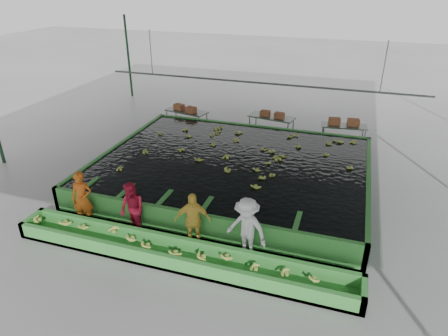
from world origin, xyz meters
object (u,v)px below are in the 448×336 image
(flotation_tank, at_px, (232,170))
(box_stack_mid, at_px, (272,117))
(sorting_trough, at_px, (178,254))
(packing_table_right, at_px, (343,135))
(worker_a, at_px, (82,199))
(worker_c, at_px, (193,221))
(worker_d, at_px, (247,229))
(box_stack_right, at_px, (343,125))
(box_stack_left, at_px, (185,111))
(worker_b, at_px, (132,210))
(packing_table_left, at_px, (187,120))
(packing_table_mid, at_px, (271,126))

(flotation_tank, distance_m, box_stack_mid, 5.12)
(sorting_trough, xyz_separation_m, packing_table_right, (3.83, 10.23, 0.22))
(worker_a, xyz_separation_m, worker_c, (3.72, 0.00, -0.03))
(worker_a, distance_m, box_stack_mid, 10.19)
(packing_table_right, bearing_deg, worker_c, -111.34)
(worker_d, height_order, box_stack_mid, worker_d)
(box_stack_right, bearing_deg, box_stack_mid, -178.22)
(box_stack_left, relative_size, box_stack_right, 0.93)
(worker_b, bearing_deg, packing_table_left, 126.89)
(packing_table_mid, distance_m, box_stack_mid, 0.50)
(worker_d, height_order, box_stack_right, worker_d)
(packing_table_right, xyz_separation_m, box_stack_mid, (-3.39, -0.06, 0.53))
(worker_d, relative_size, box_stack_left, 1.47)
(box_stack_left, height_order, box_stack_right, box_stack_left)
(worker_c, bearing_deg, packing_table_left, 95.37)
(packing_table_mid, relative_size, box_stack_left, 1.71)
(box_stack_left, distance_m, box_stack_right, 7.73)
(packing_table_left, relative_size, box_stack_mid, 1.84)
(flotation_tank, height_order, packing_table_left, packing_table_left)
(flotation_tank, relative_size, worker_d, 5.29)
(packing_table_left, xyz_separation_m, box_stack_right, (7.67, 0.48, 0.44))
(flotation_tank, relative_size, worker_b, 5.75)
(box_stack_left, bearing_deg, packing_table_right, 3.83)
(sorting_trough, distance_m, worker_c, 1.03)
(sorting_trough, xyz_separation_m, box_stack_left, (-3.93, 9.71, 0.74))
(worker_b, distance_m, worker_c, 1.95)
(packing_table_left, xyz_separation_m, packing_table_right, (7.71, 0.44, -0.03))
(worker_a, xyz_separation_m, packing_table_right, (7.40, 9.43, -0.45))
(packing_table_left, relative_size, box_stack_right, 1.57)
(worker_a, distance_m, packing_table_right, 12.00)
(worker_d, height_order, packing_table_left, worker_d)
(worker_c, bearing_deg, box_stack_mid, 69.43)
(sorting_trough, distance_m, packing_table_left, 10.54)
(sorting_trough, height_order, packing_table_right, packing_table_right)
(worker_b, relative_size, worker_c, 0.98)
(sorting_trough, relative_size, box_stack_left, 7.79)
(worker_b, height_order, box_stack_right, worker_b)
(packing_table_right, height_order, box_stack_right, box_stack_right)
(sorting_trough, relative_size, box_stack_right, 7.26)
(box_stack_left, bearing_deg, packing_table_mid, 6.73)
(sorting_trough, distance_m, packing_table_right, 10.92)
(packing_table_left, distance_m, box_stack_mid, 4.37)
(packing_table_right, height_order, box_stack_mid, box_stack_mid)
(worker_d, bearing_deg, worker_b, -164.78)
(box_stack_right, bearing_deg, packing_table_left, -176.42)
(box_stack_mid, xyz_separation_m, box_stack_right, (3.34, 0.10, -0.07))
(packing_table_left, bearing_deg, worker_b, -77.01)
(packing_table_mid, height_order, box_stack_mid, box_stack_mid)
(worker_a, relative_size, worker_d, 0.97)
(worker_c, distance_m, box_stack_mid, 9.38)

